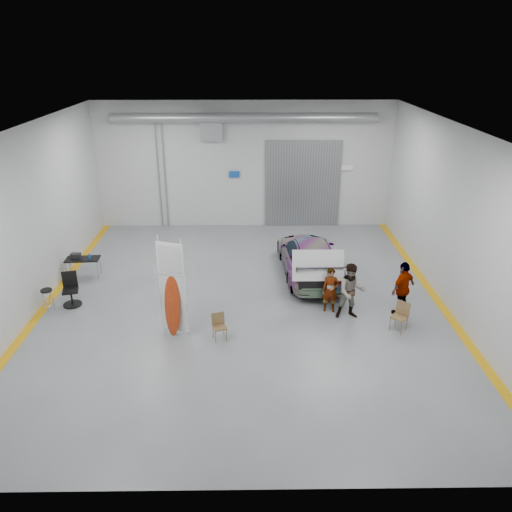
{
  "coord_description": "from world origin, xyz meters",
  "views": [
    {
      "loc": [
        0.24,
        -15.45,
        8.4
      ],
      "look_at": [
        0.45,
        0.59,
        1.5
      ],
      "focal_mm": 35.0,
      "sensor_mm": 36.0,
      "label": 1
    }
  ],
  "objects_px": {
    "person_c": "(403,288)",
    "shop_stool": "(48,300)",
    "person_a": "(330,290)",
    "folding_chair_far": "(398,322)",
    "person_b": "(351,291)",
    "office_chair": "(71,291)",
    "work_table": "(81,258)",
    "surfboard_display": "(175,297)",
    "sedan_car": "(310,257)",
    "folding_chair_near": "(220,332)"
  },
  "relations": [
    {
      "from": "person_b",
      "to": "shop_stool",
      "type": "relative_size",
      "value": 2.45
    },
    {
      "from": "person_a",
      "to": "surfboard_display",
      "type": "distance_m",
      "value": 5.18
    },
    {
      "from": "folding_chair_near",
      "to": "work_table",
      "type": "bearing_deg",
      "value": 123.81
    },
    {
      "from": "sedan_car",
      "to": "folding_chair_far",
      "type": "xyz_separation_m",
      "value": [
        2.36,
        -4.17,
        -0.46
      ]
    },
    {
      "from": "person_a",
      "to": "surfboard_display",
      "type": "height_order",
      "value": "surfboard_display"
    },
    {
      "from": "sedan_car",
      "to": "surfboard_display",
      "type": "relative_size",
      "value": 1.61
    },
    {
      "from": "sedan_car",
      "to": "work_table",
      "type": "relative_size",
      "value": 3.99
    },
    {
      "from": "sedan_car",
      "to": "shop_stool",
      "type": "distance_m",
      "value": 9.56
    },
    {
      "from": "person_b",
      "to": "folding_chair_far",
      "type": "xyz_separation_m",
      "value": [
        1.38,
        -0.83,
        -0.66
      ]
    },
    {
      "from": "sedan_car",
      "to": "person_c",
      "type": "distance_m",
      "value": 4.15
    },
    {
      "from": "sedan_car",
      "to": "person_a",
      "type": "relative_size",
      "value": 3.32
    },
    {
      "from": "person_a",
      "to": "folding_chair_far",
      "type": "bearing_deg",
      "value": -26.47
    },
    {
      "from": "sedan_car",
      "to": "shop_stool",
      "type": "bearing_deg",
      "value": 13.36
    },
    {
      "from": "sedan_car",
      "to": "shop_stool",
      "type": "xyz_separation_m",
      "value": [
        -9.15,
        -2.75,
        -0.36
      ]
    },
    {
      "from": "person_b",
      "to": "folding_chair_near",
      "type": "xyz_separation_m",
      "value": [
        -4.22,
        -1.28,
        -0.7
      ]
    },
    {
      "from": "surfboard_display",
      "to": "office_chair",
      "type": "distance_m",
      "value": 4.43
    },
    {
      "from": "person_a",
      "to": "folding_chair_near",
      "type": "distance_m",
      "value": 4.04
    },
    {
      "from": "folding_chair_near",
      "to": "shop_stool",
      "type": "distance_m",
      "value": 6.19
    },
    {
      "from": "sedan_car",
      "to": "office_chair",
      "type": "xyz_separation_m",
      "value": [
        -8.47,
        -2.34,
        -0.24
      ]
    },
    {
      "from": "shop_stool",
      "to": "office_chair",
      "type": "height_order",
      "value": "office_chair"
    },
    {
      "from": "surfboard_display",
      "to": "work_table",
      "type": "bearing_deg",
      "value": 156.14
    },
    {
      "from": "person_b",
      "to": "folding_chair_far",
      "type": "height_order",
      "value": "person_b"
    },
    {
      "from": "person_c",
      "to": "work_table",
      "type": "distance_m",
      "value": 11.88
    },
    {
      "from": "shop_stool",
      "to": "work_table",
      "type": "distance_m",
      "value": 2.64
    },
    {
      "from": "folding_chair_near",
      "to": "surfboard_display",
      "type": "bearing_deg",
      "value": 149.42
    },
    {
      "from": "person_c",
      "to": "folding_chair_far",
      "type": "bearing_deg",
      "value": 32.42
    },
    {
      "from": "person_a",
      "to": "person_b",
      "type": "distance_m",
      "value": 0.76
    },
    {
      "from": "person_b",
      "to": "work_table",
      "type": "bearing_deg",
      "value": 160.04
    },
    {
      "from": "surfboard_display",
      "to": "folding_chair_far",
      "type": "bearing_deg",
      "value": 21.85
    },
    {
      "from": "person_c",
      "to": "work_table",
      "type": "bearing_deg",
      "value": -52.75
    },
    {
      "from": "person_a",
      "to": "folding_chair_far",
      "type": "distance_m",
      "value": 2.41
    },
    {
      "from": "person_a",
      "to": "folding_chair_near",
      "type": "xyz_separation_m",
      "value": [
        -3.62,
        -1.72,
        -0.52
      ]
    },
    {
      "from": "person_b",
      "to": "shop_stool",
      "type": "height_order",
      "value": "person_b"
    },
    {
      "from": "sedan_car",
      "to": "folding_chair_far",
      "type": "relative_size",
      "value": 5.54
    },
    {
      "from": "sedan_car",
      "to": "folding_chair_far",
      "type": "distance_m",
      "value": 4.81
    },
    {
      "from": "sedan_car",
      "to": "surfboard_display",
      "type": "height_order",
      "value": "surfboard_display"
    },
    {
      "from": "person_a",
      "to": "person_b",
      "type": "xyz_separation_m",
      "value": [
        0.6,
        -0.44,
        0.17
      ]
    },
    {
      "from": "office_chair",
      "to": "folding_chair_far",
      "type": "bearing_deg",
      "value": -23.42
    },
    {
      "from": "person_b",
      "to": "surfboard_display",
      "type": "xyz_separation_m",
      "value": [
        -5.55,
        -0.97,
        0.35
      ]
    },
    {
      "from": "person_b",
      "to": "office_chair",
      "type": "xyz_separation_m",
      "value": [
        -9.44,
        0.99,
        -0.44
      ]
    },
    {
      "from": "sedan_car",
      "to": "folding_chair_far",
      "type": "bearing_deg",
      "value": 116.1
    },
    {
      "from": "person_c",
      "to": "shop_stool",
      "type": "height_order",
      "value": "person_c"
    },
    {
      "from": "folding_chair_far",
      "to": "office_chair",
      "type": "bearing_deg",
      "value": -147.21
    },
    {
      "from": "sedan_car",
      "to": "folding_chair_far",
      "type": "height_order",
      "value": "sedan_car"
    },
    {
      "from": "sedan_car",
      "to": "person_a",
      "type": "bearing_deg",
      "value": 93.97
    },
    {
      "from": "person_a",
      "to": "shop_stool",
      "type": "height_order",
      "value": "person_a"
    },
    {
      "from": "shop_stool",
      "to": "person_b",
      "type": "bearing_deg",
      "value": -3.34
    },
    {
      "from": "surfboard_display",
      "to": "sedan_car",
      "type": "bearing_deg",
      "value": 63.96
    },
    {
      "from": "office_chair",
      "to": "person_a",
      "type": "bearing_deg",
      "value": -17.44
    },
    {
      "from": "person_c",
      "to": "surfboard_display",
      "type": "distance_m",
      "value": 7.4
    }
  ]
}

